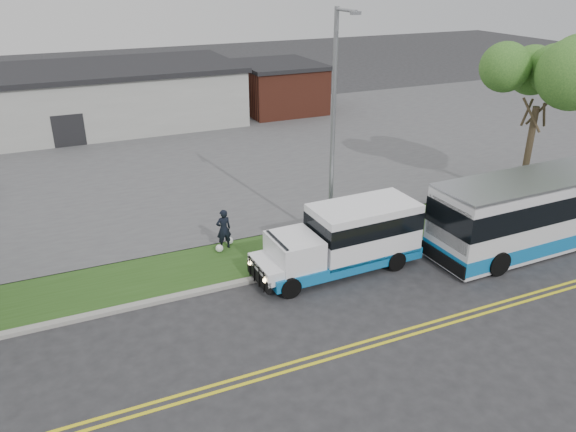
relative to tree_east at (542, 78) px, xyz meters
name	(u,v)px	position (x,y,z in m)	size (l,w,h in m)	color
ground	(293,289)	(-14.00, -3.00, -6.20)	(140.00, 140.00, 0.00)	#28282B
lane_line_north	(344,348)	(-14.00, -6.85, -6.20)	(70.00, 0.12, 0.01)	yellow
lane_line_south	(348,353)	(-14.00, -7.15, -6.20)	(70.00, 0.12, 0.01)	yellow
curb	(281,273)	(-14.00, -1.90, -6.13)	(80.00, 0.30, 0.15)	#9E9B93
verge	(264,254)	(-14.00, -0.10, -6.15)	(80.00, 3.30, 0.10)	#294B19
parking_lot	(180,157)	(-14.00, 14.00, -6.15)	(80.00, 25.00, 0.10)	#4C4C4F
commercial_building	(61,100)	(-20.00, 24.00, -4.02)	(25.40, 10.40, 4.35)	#9E9E99
brick_wing	(278,87)	(-3.50, 23.00, -4.24)	(6.30, 7.30, 3.90)	brown
tree_east	(542,78)	(0.00, 0.00, 0.00)	(5.20, 5.20, 8.33)	#382D1E
streetlight_near	(334,125)	(-11.00, -0.27, -0.97)	(0.35, 1.53, 9.50)	gray
shuttle_bus	(348,236)	(-11.35, -2.38, -4.83)	(6.78, 2.44, 2.57)	#106BB0
transit_bus	(553,208)	(-2.36, -3.93, -4.60)	(11.51, 2.99, 3.18)	silver
pedestrian	(224,229)	(-15.33, 1.00, -5.23)	(0.63, 0.42, 1.74)	black
grocery_bag_left	(219,248)	(-15.63, 0.75, -5.94)	(0.32, 0.32, 0.32)	white
grocery_bag_right	(229,241)	(-15.03, 1.25, -5.94)	(0.32, 0.32, 0.32)	white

